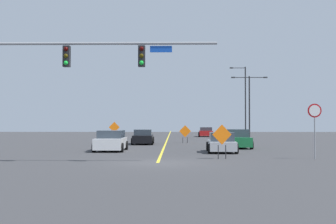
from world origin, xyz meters
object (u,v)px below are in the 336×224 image
Objects in this scene: construction_sign_median_near at (222,137)px; construction_sign_median_far at (185,132)px; car_green_near at (236,139)px; car_silver_mid at (222,143)px; car_red_passing at (206,132)px; stop_sign at (315,120)px; traffic_signal_assembly at (68,66)px; car_black_distant at (143,137)px; street_lamp_mid_left at (249,101)px; car_white_far at (111,141)px; construction_sign_right_lane at (114,128)px; street_lamp_far_right at (244,99)px.

construction_sign_median_near is 1.09× the size of construction_sign_median_far.
car_silver_mid is at bearing -109.07° from car_green_near.
car_red_passing is at bearing 90.86° from car_green_near.
stop_sign is at bearing -1.93° from construction_sign_median_near.
traffic_signal_assembly is 2.57× the size of car_black_distant.
stop_sign is at bearing -92.35° from street_lamp_mid_left.
construction_sign_median_near is at bearing -85.07° from construction_sign_median_far.
car_white_far is (-8.91, -30.99, 0.06)m from car_red_passing.
car_white_far reaches higher than car_black_distant.
car_white_far is 9.99m from car_green_near.
construction_sign_median_near is at bearing 178.07° from stop_sign.
construction_sign_right_lane is 22.90m from car_green_near.
car_black_distant is 22.57m from car_red_passing.
car_silver_mid is (6.07, -10.91, -0.03)m from car_black_distant.
stop_sign reaches higher than car_green_near.
construction_sign_right_lane is at bearing 171.84° from street_lamp_mid_left.
construction_sign_median_far is at bearing 72.97° from traffic_signal_assembly.
car_silver_mid is 1.02× the size of car_white_far.
street_lamp_mid_left reaches higher than construction_sign_median_near.
construction_sign_median_far is at bearing 114.87° from car_green_near.
car_black_distant is at bearing 80.72° from car_white_far.
construction_sign_right_lane is 31.15m from construction_sign_median_near.
street_lamp_mid_left reaches higher than construction_sign_right_lane.
car_silver_mid is (10.57, -24.18, -0.70)m from construction_sign_right_lane.
car_green_near is at bearing -65.13° from construction_sign_median_far.
stop_sign is 33.28m from construction_sign_right_lane.
traffic_signal_assembly reaches higher than car_black_distant.
car_black_distant is at bearing 122.86° from stop_sign.
car_white_far is (-13.29, -20.60, -3.81)m from street_lamp_mid_left.
street_lamp_mid_left is 5.78m from street_lamp_far_right.
construction_sign_median_near is at bearing -42.73° from car_white_far.
car_white_far reaches higher than car_red_passing.
stop_sign is 0.73× the size of car_silver_mid.
traffic_signal_assembly is 12.31m from car_silver_mid.
traffic_signal_assembly is 5.48× the size of construction_sign_right_lane.
car_red_passing is (3.39, 19.19, -0.44)m from construction_sign_median_far.
street_lamp_mid_left reaches higher than construction_sign_median_far.
stop_sign reaches higher than construction_sign_median_far.
car_green_near is at bearing 105.37° from stop_sign.
stop_sign is at bearing -28.97° from car_white_far.
stop_sign reaches higher than construction_sign_median_near.
street_lamp_mid_left is 4.29× the size of construction_sign_median_far.
car_green_near is at bearing -100.68° from street_lamp_far_right.
street_lamp_far_right is at bearing 60.90° from construction_sign_median_far.
street_lamp_far_right is at bearing 87.48° from stop_sign.
stop_sign is at bearing -85.08° from car_red_passing.
traffic_signal_assembly is at bearing -86.34° from construction_sign_right_lane.
street_lamp_mid_left is at bearing 48.59° from construction_sign_median_far.
street_lamp_mid_left is at bearing 57.19° from car_white_far.
car_silver_mid is (-4.51, 5.48, -1.51)m from stop_sign.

